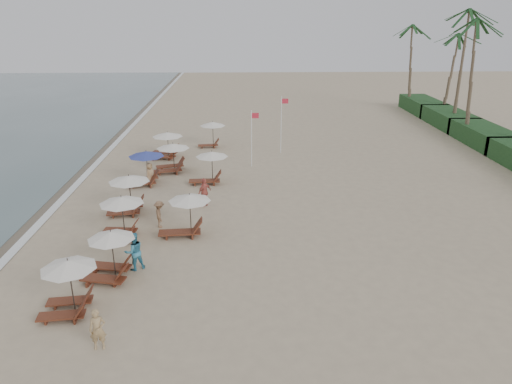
{
  "coord_description": "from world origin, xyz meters",
  "views": [
    {
      "loc": [
        0.09,
        -18.79,
        10.97
      ],
      "look_at": [
        1.0,
        6.98,
        1.3
      ],
      "focal_mm": 33.23,
      "sensor_mm": 36.0,
      "label": 1
    }
  ],
  "objects_px": {
    "lounger_station_5": "(170,157)",
    "inland_station_2": "(211,131)",
    "lounger_station_3": "(127,193)",
    "beachgoer_mid_b": "(160,214)",
    "lounger_station_4": "(144,167)",
    "lounger_station_6": "(165,145)",
    "inland_station_1": "(208,166)",
    "flag_pole_near": "(252,136)",
    "lounger_station_2": "(119,216)",
    "beachgoer_near": "(98,329)",
    "lounger_station_1": "(108,256)",
    "beachgoer_far_a": "(205,192)",
    "inland_station_0": "(184,213)",
    "beachgoer_mid_a": "(134,251)",
    "lounger_station_0": "(66,286)",
    "beachgoer_far_b": "(150,174)"
  },
  "relations": [
    {
      "from": "beachgoer_mid_b",
      "to": "lounger_station_6",
      "type": "bearing_deg",
      "value": -6.09
    },
    {
      "from": "lounger_station_6",
      "to": "inland_station_1",
      "type": "xyz_separation_m",
      "value": [
        3.9,
        -6.52,
        0.23
      ]
    },
    {
      "from": "lounger_station_4",
      "to": "lounger_station_6",
      "type": "bearing_deg",
      "value": 85.99
    },
    {
      "from": "lounger_station_5",
      "to": "flag_pole_near",
      "type": "bearing_deg",
      "value": 10.29
    },
    {
      "from": "inland_station_1",
      "to": "lounger_station_2",
      "type": "bearing_deg",
      "value": -115.71
    },
    {
      "from": "lounger_station_2",
      "to": "lounger_station_5",
      "type": "xyz_separation_m",
      "value": [
        1.11,
        11.21,
        -0.15
      ]
    },
    {
      "from": "inland_station_1",
      "to": "beachgoer_far_a",
      "type": "relative_size",
      "value": 1.57
    },
    {
      "from": "inland_station_0",
      "to": "lounger_station_5",
      "type": "bearing_deg",
      "value": 101.34
    },
    {
      "from": "lounger_station_3",
      "to": "flag_pole_near",
      "type": "xyz_separation_m",
      "value": [
        7.54,
        8.91,
        1.19
      ]
    },
    {
      "from": "beachgoer_near",
      "to": "flag_pole_near",
      "type": "height_order",
      "value": "flag_pole_near"
    },
    {
      "from": "lounger_station_4",
      "to": "beachgoer_far_a",
      "type": "height_order",
      "value": "lounger_station_4"
    },
    {
      "from": "lounger_station_2",
      "to": "beachgoer_mid_b",
      "type": "distance_m",
      "value": 2.31
    },
    {
      "from": "inland_station_0",
      "to": "lounger_station_2",
      "type": "bearing_deg",
      "value": -176.16
    },
    {
      "from": "lounger_station_0",
      "to": "lounger_station_2",
      "type": "relative_size",
      "value": 0.97
    },
    {
      "from": "lounger_station_4",
      "to": "lounger_station_5",
      "type": "bearing_deg",
      "value": 63.38
    },
    {
      "from": "inland_station_1",
      "to": "flag_pole_near",
      "type": "height_order",
      "value": "flag_pole_near"
    },
    {
      "from": "lounger_station_5",
      "to": "inland_station_2",
      "type": "distance_m",
      "value": 7.44
    },
    {
      "from": "lounger_station_2",
      "to": "inland_station_0",
      "type": "distance_m",
      "value": 3.32
    },
    {
      "from": "lounger_station_1",
      "to": "beachgoer_mid_b",
      "type": "distance_m",
      "value": 5.5
    },
    {
      "from": "lounger_station_2",
      "to": "beachgoer_near",
      "type": "xyz_separation_m",
      "value": [
        1.25,
        -8.78,
        -0.47
      ]
    },
    {
      "from": "lounger_station_6",
      "to": "lounger_station_0",
      "type": "bearing_deg",
      "value": -91.72
    },
    {
      "from": "lounger_station_3",
      "to": "beachgoer_mid_b",
      "type": "distance_m",
      "value": 3.05
    },
    {
      "from": "inland_station_2",
      "to": "beachgoer_far_a",
      "type": "xyz_separation_m",
      "value": [
        0.33,
        -13.82,
        -0.58
      ]
    },
    {
      "from": "lounger_station_1",
      "to": "flag_pole_near",
      "type": "bearing_deg",
      "value": 67.43
    },
    {
      "from": "lounger_station_2",
      "to": "lounger_station_4",
      "type": "relative_size",
      "value": 0.93
    },
    {
      "from": "inland_station_1",
      "to": "flag_pole_near",
      "type": "xyz_separation_m",
      "value": [
        3.1,
        3.86,
        1.12
      ]
    },
    {
      "from": "lounger_station_6",
      "to": "beachgoer_mid_a",
      "type": "height_order",
      "value": "lounger_station_6"
    },
    {
      "from": "inland_station_0",
      "to": "beachgoer_mid_a",
      "type": "xyz_separation_m",
      "value": [
        -1.92,
        -3.49,
        -0.36
      ]
    },
    {
      "from": "lounger_station_1",
      "to": "lounger_station_6",
      "type": "xyz_separation_m",
      "value": [
        -0.23,
        18.94,
        0.01
      ]
    },
    {
      "from": "inland_station_0",
      "to": "inland_station_1",
      "type": "distance_m",
      "value": 8.26
    },
    {
      "from": "beachgoer_far_a",
      "to": "flag_pole_near",
      "type": "height_order",
      "value": "flag_pole_near"
    },
    {
      "from": "lounger_station_5",
      "to": "lounger_station_6",
      "type": "height_order",
      "value": "lounger_station_5"
    },
    {
      "from": "inland_station_1",
      "to": "beachgoer_mid_a",
      "type": "relative_size",
      "value": 1.54
    },
    {
      "from": "lounger_station_6",
      "to": "lounger_station_2",
      "type": "bearing_deg",
      "value": -90.65
    },
    {
      "from": "lounger_station_6",
      "to": "flag_pole_near",
      "type": "xyz_separation_m",
      "value": [
        7.0,
        -2.65,
        1.35
      ]
    },
    {
      "from": "beachgoer_mid_a",
      "to": "beachgoer_far_b",
      "type": "distance_m",
      "value": 11.64
    },
    {
      "from": "lounger_station_3",
      "to": "inland_station_2",
      "type": "relative_size",
      "value": 1.03
    },
    {
      "from": "lounger_station_0",
      "to": "beachgoer_far_b",
      "type": "xyz_separation_m",
      "value": [
        0.55,
        14.93,
        -0.41
      ]
    },
    {
      "from": "lounger_station_4",
      "to": "beachgoer_mid_a",
      "type": "height_order",
      "value": "lounger_station_4"
    },
    {
      "from": "lounger_station_6",
      "to": "beachgoer_far_a",
      "type": "xyz_separation_m",
      "value": [
        3.9,
        -10.63,
        -0.17
      ]
    },
    {
      "from": "lounger_station_0",
      "to": "beachgoer_mid_b",
      "type": "relative_size",
      "value": 1.56
    },
    {
      "from": "beachgoer_near",
      "to": "lounger_station_5",
      "type": "bearing_deg",
      "value": 80.95
    },
    {
      "from": "lounger_station_3",
      "to": "flag_pole_near",
      "type": "height_order",
      "value": "flag_pole_near"
    },
    {
      "from": "flag_pole_near",
      "to": "beachgoer_mid_b",
      "type": "bearing_deg",
      "value": -115.96
    },
    {
      "from": "lounger_station_5",
      "to": "lounger_station_6",
      "type": "xyz_separation_m",
      "value": [
        -0.94,
        3.75,
        -0.03
      ]
    },
    {
      "from": "lounger_station_3",
      "to": "beachgoer_mid_b",
      "type": "bearing_deg",
      "value": -43.38
    },
    {
      "from": "beachgoer_mid_a",
      "to": "inland_station_0",
      "type": "bearing_deg",
      "value": -148.52
    },
    {
      "from": "lounger_station_1",
      "to": "lounger_station_6",
      "type": "distance_m",
      "value": 18.94
    },
    {
      "from": "lounger_station_2",
      "to": "beachgoer_mid_a",
      "type": "xyz_separation_m",
      "value": [
        1.39,
        -3.27,
        -0.34
      ]
    },
    {
      "from": "lounger_station_1",
      "to": "lounger_station_4",
      "type": "distance_m",
      "value": 12.42
    }
  ]
}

